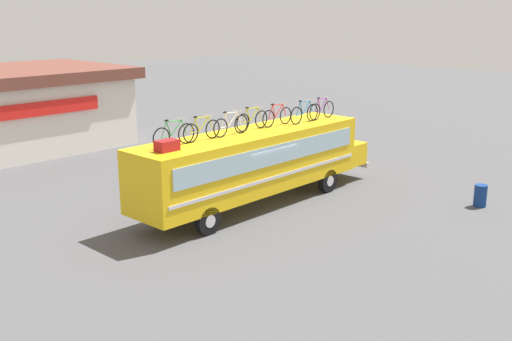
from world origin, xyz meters
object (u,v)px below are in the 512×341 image
object	(u,v)px
rooftop_bicycle_6	(304,113)
rooftop_bicycle_4	(252,120)
rooftop_bicycle_1	(174,135)
rooftop_bicycle_2	(202,130)
trash_bin	(480,196)
bus	(256,161)
luggage_bag_1	(167,146)
rooftop_bicycle_5	(277,116)
rooftop_bicycle_7	(322,110)
rooftop_bicycle_3	(231,125)

from	to	relation	value
rooftop_bicycle_6	rooftop_bicycle_4	bearing A→B (deg)	167.97
rooftop_bicycle_1	rooftop_bicycle_2	bearing A→B (deg)	-0.39
rooftop_bicycle_4	trash_bin	bearing A→B (deg)	-49.83
bus	rooftop_bicycle_6	distance (m)	3.05
luggage_bag_1	rooftop_bicycle_2	size ratio (longest dim) A/B	0.44
luggage_bag_1	rooftop_bicycle_1	distance (m)	0.77
luggage_bag_1	rooftop_bicycle_2	bearing A→B (deg)	11.59
rooftop_bicycle_1	rooftop_bicycle_6	xyz separation A→B (m)	(6.46, -0.47, 0.00)
rooftop_bicycle_4	rooftop_bicycle_5	bearing A→B (deg)	-6.61
rooftop_bicycle_1	rooftop_bicycle_7	xyz separation A→B (m)	(7.69, -0.44, -0.00)
rooftop_bicycle_2	rooftop_bicycle_5	world-z (taller)	rooftop_bicycle_5
luggage_bag_1	trash_bin	distance (m)	12.41
bus	rooftop_bicycle_2	world-z (taller)	rooftop_bicycle_2
rooftop_bicycle_4	rooftop_bicycle_6	world-z (taller)	rooftop_bicycle_6
rooftop_bicycle_5	trash_bin	size ratio (longest dim) A/B	1.99
luggage_bag_1	rooftop_bicycle_5	distance (m)	5.85
bus	rooftop_bicycle_6	size ratio (longest dim) A/B	6.70
rooftop_bicycle_3	rooftop_bicycle_7	bearing A→B (deg)	-3.76
rooftop_bicycle_3	rooftop_bicycle_7	world-z (taller)	rooftop_bicycle_7
rooftop_bicycle_1	rooftop_bicycle_5	world-z (taller)	rooftop_bicycle_1
rooftop_bicycle_4	rooftop_bicycle_2	bearing A→B (deg)	-178.35
rooftop_bicycle_3	rooftop_bicycle_7	size ratio (longest dim) A/B	1.05
rooftop_bicycle_2	rooftop_bicycle_3	distance (m)	1.35
rooftop_bicycle_7	trash_bin	distance (m)	7.24
luggage_bag_1	rooftop_bicycle_6	size ratio (longest dim) A/B	0.43
rooftop_bicycle_4	rooftop_bicycle_5	size ratio (longest dim) A/B	0.99
rooftop_bicycle_1	rooftop_bicycle_4	distance (m)	3.92
rooftop_bicycle_3	bus	bearing A→B (deg)	-4.01
bus	rooftop_bicycle_6	world-z (taller)	rooftop_bicycle_6
bus	rooftop_bicycle_7	xyz separation A→B (m)	(3.81, -0.24, 1.58)
rooftop_bicycle_1	rooftop_bicycle_7	size ratio (longest dim) A/B	1.07
rooftop_bicycle_5	rooftop_bicycle_2	bearing A→B (deg)	178.94
rooftop_bicycle_5	rooftop_bicycle_6	bearing A→B (deg)	-17.41
rooftop_bicycle_4	rooftop_bicycle_7	bearing A→B (deg)	-7.69
rooftop_bicycle_6	trash_bin	bearing A→B (deg)	-62.88
rooftop_bicycle_7	bus	bearing A→B (deg)	176.33
luggage_bag_1	rooftop_bicycle_3	world-z (taller)	rooftop_bicycle_3
luggage_bag_1	trash_bin	xyz separation A→B (m)	(10.30, -6.36, -2.71)
rooftop_bicycle_3	rooftop_bicycle_2	bearing A→B (deg)	175.85
trash_bin	bus	bearing A→B (deg)	131.50
rooftop_bicycle_1	rooftop_bicycle_3	bearing A→B (deg)	-2.34
rooftop_bicycle_5	rooftop_bicycle_1	bearing A→B (deg)	179.10
bus	trash_bin	xyz separation A→B (m)	(5.80, -6.56, -1.35)
rooftop_bicycle_1	rooftop_bicycle_4	xyz separation A→B (m)	(3.92, 0.07, -0.01)
rooftop_bicycle_7	rooftop_bicycle_4	bearing A→B (deg)	172.31
rooftop_bicycle_2	rooftop_bicycle_7	xyz separation A→B (m)	(6.43, -0.43, 0.01)
luggage_bag_1	rooftop_bicycle_5	world-z (taller)	rooftop_bicycle_5
luggage_bag_1	rooftop_bicycle_3	size ratio (longest dim) A/B	0.43
rooftop_bicycle_4	trash_bin	size ratio (longest dim) A/B	1.97
bus	rooftop_bicycle_4	distance (m)	1.59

